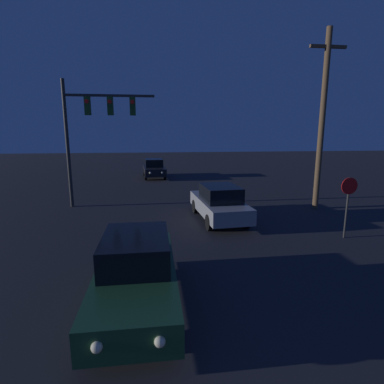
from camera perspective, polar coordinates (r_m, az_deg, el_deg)
The scene contains 6 objects.
car_near at distance 7.05m, azimuth -10.58°, elevation -14.65°, with size 1.78×4.45×1.59m.
car_mid at distance 13.29m, azimuth 5.20°, elevation -2.06°, with size 2.04×4.53×1.59m.
car_far at distance 26.20m, azimuth -7.26°, elevation 4.51°, with size 2.03×4.53×1.59m.
traffic_signal_mast at distance 16.36m, azimuth -18.55°, elevation 12.62°, with size 4.54×0.30×6.44m.
stop_sign at distance 12.26m, azimuth 27.60°, elevation -0.85°, with size 0.62×0.07×2.27m.
utility_pole at distance 16.29m, azimuth 23.55°, elevation 12.62°, with size 1.79×0.28×8.65m.
Camera 1 is at (-1.41, 0.82, 3.86)m, focal length 28.00 mm.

